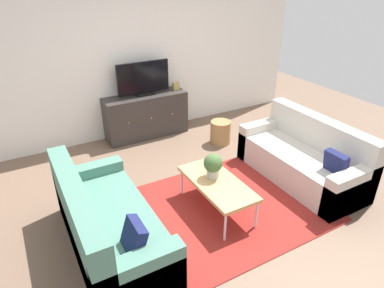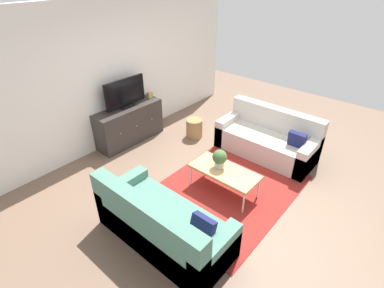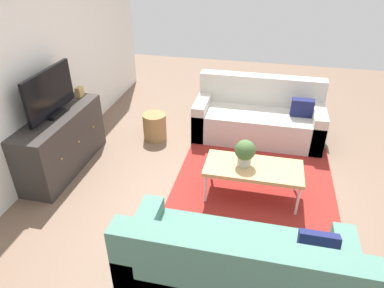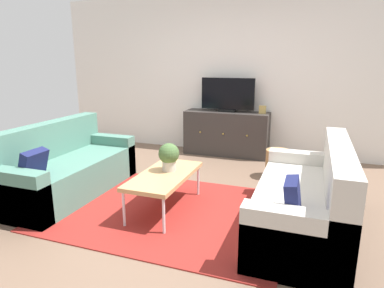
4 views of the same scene
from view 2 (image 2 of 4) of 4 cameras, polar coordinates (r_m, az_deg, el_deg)
The scene contains 11 objects.
ground_plane at distance 4.95m, azimuth 5.20°, elevation -8.08°, with size 10.00×10.00×0.00m, color brown.
wall_back at distance 5.93m, azimuth -14.98°, elevation 12.89°, with size 6.40×0.12×2.70m, color white.
area_rug at distance 4.88m, azimuth 6.64°, elevation -8.73°, with size 2.50×1.90×0.01m, color maroon.
couch_left_side at distance 3.91m, azimuth -6.23°, elevation -15.66°, with size 0.81×1.82×0.86m.
couch_right_side at distance 5.78m, azimuth 14.58°, elevation 0.86°, with size 0.81×1.82×0.86m.
coffee_table at distance 4.61m, azimuth 6.31°, elevation -5.38°, with size 0.51×1.08×0.42m.
potted_plant at distance 4.55m, azimuth 5.37°, elevation -2.75°, with size 0.23×0.23×0.31m.
tv_console at distance 6.10m, azimuth -12.01°, elevation 3.81°, with size 1.43×0.47×0.75m.
flat_screen_tv at distance 5.85m, azimuth -12.84°, elevation 9.56°, with size 0.91×0.16×0.57m.
mantel_clock at distance 6.25m, azimuth -8.19°, elevation 9.36°, with size 0.11×0.07×0.13m, color tan.
wicker_basket at distance 6.18m, azimuth 0.45°, elevation 3.09°, with size 0.34×0.34×0.39m, color #9E7547.
Camera 2 is at (-3.17, -2.13, 3.15)m, focal length 27.49 mm.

